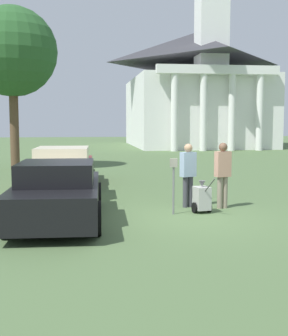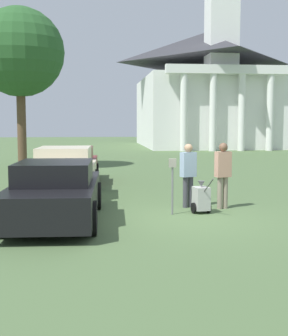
{
  "view_description": "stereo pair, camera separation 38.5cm",
  "coord_description": "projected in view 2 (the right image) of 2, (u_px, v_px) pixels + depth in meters",
  "views": [
    {
      "loc": [
        -2.48,
        -11.13,
        2.39
      ],
      "look_at": [
        -0.75,
        1.6,
        1.1
      ],
      "focal_mm": 50.0,
      "sensor_mm": 36.0,
      "label": 1
    },
    {
      "loc": [
        -2.1,
        -11.18,
        2.39
      ],
      "look_at": [
        -0.75,
        1.6,
        1.1
      ],
      "focal_mm": 50.0,
      "sensor_mm": 36.0,
      "label": 2
    }
  ],
  "objects": [
    {
      "name": "parked_car_black",
      "position": [
        56.0,
        193.0,
        11.12
      ],
      "size": [
        2.21,
        4.84,
        1.45
      ],
      "rotation": [
        0.0,
        0.0,
        -0.04
      ],
      "color": "black",
      "rests_on": "ground_plane"
    },
    {
      "name": "parked_car_maroon",
      "position": [
        70.0,
        166.0,
        17.93
      ],
      "size": [
        2.19,
        4.79,
        1.41
      ],
      "rotation": [
        0.0,
        0.0,
        -0.04
      ],
      "color": "maroon",
      "rests_on": "ground_plane"
    },
    {
      "name": "parking_meter",
      "position": [
        172.0,
        176.0,
        11.92
      ],
      "size": [
        0.18,
        0.09,
        1.44
      ],
      "color": "slate",
      "rests_on": "ground_plane"
    },
    {
      "name": "person_worker",
      "position": [
        188.0,
        171.0,
        12.92
      ],
      "size": [
        0.47,
        0.36,
        1.77
      ],
      "rotation": [
        0.0,
        0.0,
        3.51
      ],
      "color": "#3F3F47",
      "rests_on": "ground_plane"
    },
    {
      "name": "shade_tree",
      "position": [
        20.0,
        53.0,
        22.92
      ],
      "size": [
        4.37,
        4.37,
        7.95
      ],
      "color": "brown",
      "rests_on": "ground_plane"
    },
    {
      "name": "ground_plane",
      "position": [
        181.0,
        218.0,
        11.52
      ],
      "size": [
        120.0,
        120.0,
        0.0
      ],
      "primitive_type": "plane",
      "color": "#4C663D"
    },
    {
      "name": "church",
      "position": [
        206.0,
        83.0,
        44.41
      ],
      "size": [
        11.99,
        15.82,
        26.77
      ],
      "color": "white",
      "rests_on": "ground_plane"
    },
    {
      "name": "parked_car_cream",
      "position": [
        65.0,
        174.0,
        14.71
      ],
      "size": [
        2.08,
        4.68,
        1.59
      ],
      "rotation": [
        0.0,
        0.0,
        -0.04
      ],
      "color": "beige",
      "rests_on": "ground_plane"
    },
    {
      "name": "person_supervisor",
      "position": [
        223.0,
        171.0,
        12.71
      ],
      "size": [
        0.46,
        0.32,
        1.81
      ],
      "rotation": [
        0.0,
        0.0,
        3.39
      ],
      "color": "gray",
      "rests_on": "ground_plane"
    },
    {
      "name": "equipment_cart",
      "position": [
        201.0,
        198.0,
        12.17
      ],
      "size": [
        0.51,
        1.0,
        1.0
      ],
      "rotation": [
        0.0,
        0.0,
        0.16
      ],
      "color": "#B2B2AD",
      "rests_on": "ground_plane"
    }
  ]
}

